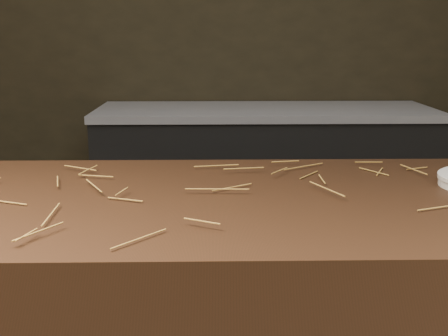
% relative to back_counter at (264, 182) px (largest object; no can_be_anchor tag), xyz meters
% --- Properties ---
extents(back_counter, '(1.82, 0.62, 0.84)m').
position_rel_back_counter_xyz_m(back_counter, '(0.00, 0.00, 0.00)').
color(back_counter, black).
rests_on(back_counter, ground).
extents(straw_bedding, '(1.40, 0.60, 0.02)m').
position_rel_back_counter_xyz_m(straw_bedding, '(-0.30, -1.88, 0.49)').
color(straw_bedding, olive).
rests_on(straw_bedding, main_counter).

